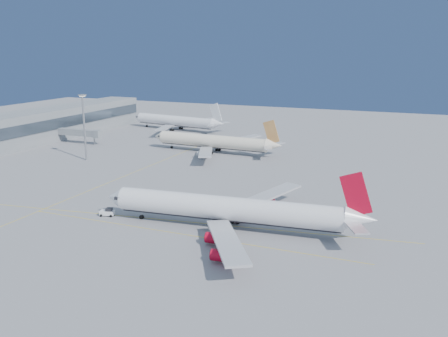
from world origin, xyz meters
TOP-DOWN VIEW (x-y plane):
  - ground at (0.00, 0.00)m, footprint 500.00×500.00m
  - terminal at (-114.93, 85.00)m, footprint 18.40×110.00m
  - jet_bridge at (-93.11, 72.00)m, footprint 23.60×3.60m
  - taxiway_lines at (-14.71, 6.34)m, footprint 118.86×140.00m
  - airliner_virgin at (14.79, -6.09)m, footprint 69.42×62.09m
  - airliner_etihad at (-26.86, 77.31)m, footprint 60.97×56.32m
  - airliner_third at (-70.61, 124.72)m, footprint 60.61×55.35m
  - pushback_tug at (-20.03, -9.70)m, footprint 4.24×3.14m
  - light_mast at (-68.90, 44.03)m, footprint 2.27×2.27m

SIDE VIEW (x-z plane):
  - ground at x=0.00m, z-range 0.00..0.00m
  - taxiway_lines at x=-14.71m, z-range 0.00..0.02m
  - pushback_tug at x=-20.03m, z-range -0.08..2.10m
  - airliner_etihad at x=-26.86m, z-range -3.11..12.80m
  - airliner_third at x=-70.61m, z-range -3.21..13.07m
  - airliner_virgin at x=14.79m, z-range -3.40..13.72m
  - jet_bridge at x=-93.11m, z-range 1.72..8.62m
  - terminal at x=-114.93m, z-range 0.01..15.01m
  - light_mast at x=-68.90m, z-range 2.37..28.69m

